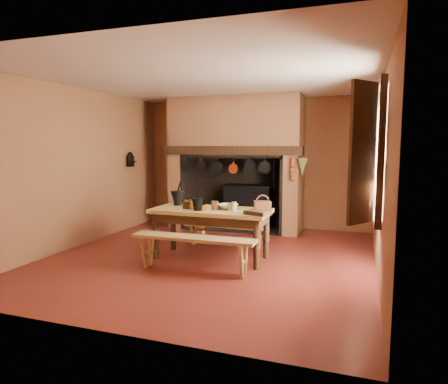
{
  "coord_description": "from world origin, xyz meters",
  "views": [
    {
      "loc": [
        2.25,
        -5.85,
        1.79
      ],
      "look_at": [
        0.12,
        0.3,
        1.03
      ],
      "focal_mm": 32.0,
      "sensor_mm": 36.0,
      "label": 1
    }
  ],
  "objects_px": {
    "bench_front": "(193,245)",
    "iron_range": "(249,206)",
    "coffee_grinder": "(188,204)",
    "mixing_bowl": "(227,207)",
    "work_table": "(211,217)",
    "wicker_basket": "(263,205)"
  },
  "relations": [
    {
      "from": "bench_front",
      "to": "iron_range",
      "type": "bearing_deg",
      "value": 91.31
    },
    {
      "from": "coffee_grinder",
      "to": "mixing_bowl",
      "type": "distance_m",
      "value": 0.63
    },
    {
      "from": "work_table",
      "to": "wicker_basket",
      "type": "relative_size",
      "value": 6.08
    },
    {
      "from": "bench_front",
      "to": "coffee_grinder",
      "type": "bearing_deg",
      "value": 120.3
    },
    {
      "from": "iron_range",
      "to": "coffee_grinder",
      "type": "xyz_separation_m",
      "value": [
        -0.28,
        -2.61,
        0.38
      ]
    },
    {
      "from": "iron_range",
      "to": "coffee_grinder",
      "type": "distance_m",
      "value": 2.65
    },
    {
      "from": "mixing_bowl",
      "to": "iron_range",
      "type": "bearing_deg",
      "value": 97.47
    },
    {
      "from": "coffee_grinder",
      "to": "mixing_bowl",
      "type": "bearing_deg",
      "value": 15.69
    },
    {
      "from": "bench_front",
      "to": "coffee_grinder",
      "type": "height_order",
      "value": "coffee_grinder"
    },
    {
      "from": "coffee_grinder",
      "to": "mixing_bowl",
      "type": "relative_size",
      "value": 0.59
    },
    {
      "from": "bench_front",
      "to": "coffee_grinder",
      "type": "relative_size",
      "value": 9.78
    },
    {
      "from": "iron_range",
      "to": "bench_front",
      "type": "xyz_separation_m",
      "value": [
        0.07,
        -3.22,
        -0.1
      ]
    },
    {
      "from": "work_table",
      "to": "iron_range",
      "type": "bearing_deg",
      "value": 91.67
    },
    {
      "from": "coffee_grinder",
      "to": "wicker_basket",
      "type": "xyz_separation_m",
      "value": [
        1.16,
        0.22,
        0.01
      ]
    },
    {
      "from": "work_table",
      "to": "mixing_bowl",
      "type": "xyz_separation_m",
      "value": [
        0.25,
        0.08,
        0.16
      ]
    },
    {
      "from": "bench_front",
      "to": "wicker_basket",
      "type": "height_order",
      "value": "wicker_basket"
    },
    {
      "from": "bench_front",
      "to": "work_table",
      "type": "bearing_deg",
      "value": 90.0
    },
    {
      "from": "bench_front",
      "to": "mixing_bowl",
      "type": "distance_m",
      "value": 0.94
    },
    {
      "from": "mixing_bowl",
      "to": "wicker_basket",
      "type": "distance_m",
      "value": 0.56
    },
    {
      "from": "mixing_bowl",
      "to": "wicker_basket",
      "type": "relative_size",
      "value": 1.03
    },
    {
      "from": "iron_range",
      "to": "work_table",
      "type": "xyz_separation_m",
      "value": [
        0.07,
        -2.51,
        0.19
      ]
    },
    {
      "from": "wicker_basket",
      "to": "work_table",
      "type": "bearing_deg",
      "value": 168.36
    }
  ]
}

